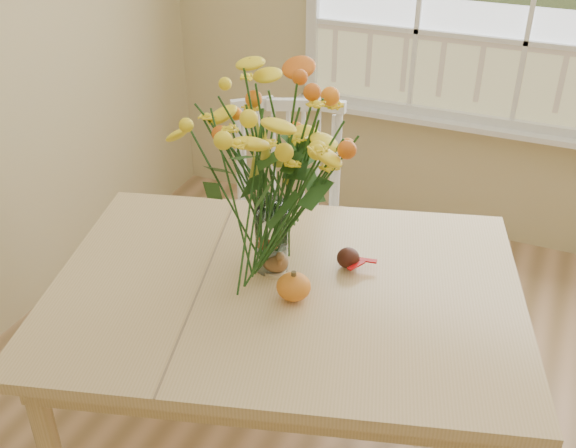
% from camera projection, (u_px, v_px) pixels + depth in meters
% --- Properties ---
extents(wall_back, '(4.00, 0.02, 2.70)m').
position_uv_depth(wall_back, '(534.00, 0.00, 3.25)').
color(wall_back, '#D7C389').
rests_on(wall_back, floor).
extents(dining_table, '(1.74, 1.44, 0.81)m').
position_uv_depth(dining_table, '(286.00, 308.00, 2.22)').
color(dining_table, tan).
rests_on(dining_table, floor).
extents(windsor_chair, '(0.62, 0.61, 1.05)m').
position_uv_depth(windsor_chair, '(288.00, 211.00, 3.03)').
color(windsor_chair, white).
rests_on(windsor_chair, floor).
extents(flower_vase, '(0.52, 0.52, 0.61)m').
position_uv_depth(flower_vase, '(271.00, 169.00, 2.07)').
color(flower_vase, white).
rests_on(flower_vase, dining_table).
extents(pumpkin, '(0.11, 0.11, 0.08)m').
position_uv_depth(pumpkin, '(294.00, 288.00, 2.09)').
color(pumpkin, '#CB6317').
rests_on(pumpkin, dining_table).
extents(turkey_figurine, '(0.09, 0.07, 0.12)m').
position_uv_depth(turkey_figurine, '(275.00, 261.00, 2.21)').
color(turkey_figurine, '#CCB78C').
rests_on(turkey_figurine, dining_table).
extents(dark_gourd, '(0.13, 0.11, 0.07)m').
position_uv_depth(dark_gourd, '(348.00, 259.00, 2.24)').
color(dark_gourd, '#38160F').
rests_on(dark_gourd, dining_table).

